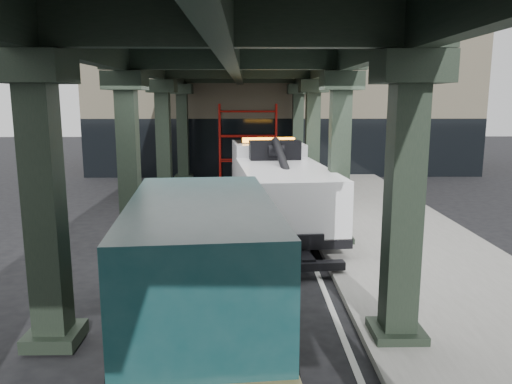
{
  "coord_description": "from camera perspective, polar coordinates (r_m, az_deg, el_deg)",
  "views": [
    {
      "loc": [
        -0.02,
        -12.16,
        4.26
      ],
      "look_at": [
        0.21,
        1.5,
        1.7
      ],
      "focal_mm": 35.0,
      "sensor_mm": 36.0,
      "label": 1
    }
  ],
  "objects": [
    {
      "name": "ground",
      "position": [
        12.88,
        -0.83,
        -8.7
      ],
      "size": [
        90.0,
        90.0,
        0.0
      ],
      "primitive_type": "plane",
      "color": "black",
      "rests_on": "ground"
    },
    {
      "name": "sidewalk",
      "position": [
        15.44,
        16.18,
        -5.55
      ],
      "size": [
        5.0,
        40.0,
        0.15
      ],
      "primitive_type": "cube",
      "color": "gray",
      "rests_on": "ground"
    },
    {
      "name": "lane_stripe",
      "position": [
        14.88,
        5.74,
        -6.05
      ],
      "size": [
        0.12,
        38.0,
        0.01
      ],
      "primitive_type": "cube",
      "color": "silver",
      "rests_on": "ground"
    },
    {
      "name": "viaduct",
      "position": [
        14.21,
        -2.59,
        15.45
      ],
      "size": [
        7.4,
        32.0,
        6.4
      ],
      "color": "black",
      "rests_on": "ground"
    },
    {
      "name": "building",
      "position": [
        32.22,
        2.67,
        10.14
      ],
      "size": [
        22.0,
        10.0,
        8.0
      ],
      "primitive_type": "cube",
      "color": "#C6B793",
      "rests_on": "ground"
    },
    {
      "name": "scaffolding",
      "position": [
        26.89,
        -0.93,
        6.02
      ],
      "size": [
        3.08,
        0.88,
        4.0
      ],
      "color": "red",
      "rests_on": "ground"
    },
    {
      "name": "tow_truck",
      "position": [
        16.91,
        2.32,
        1.06
      ],
      "size": [
        3.37,
        9.29,
        2.98
      ],
      "rotation": [
        0.0,
        0.0,
        0.09
      ],
      "color": "black",
      "rests_on": "ground"
    },
    {
      "name": "towed_van",
      "position": [
        8.94,
        -6.17,
        -8.1
      ],
      "size": [
        3.08,
        6.62,
        2.6
      ],
      "rotation": [
        0.0,
        0.0,
        0.09
      ],
      "color": "#103739",
      "rests_on": "ground"
    }
  ]
}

